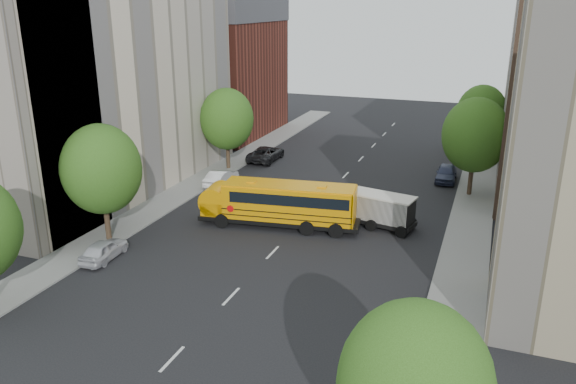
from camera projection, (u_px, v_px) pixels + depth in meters
The scene contains 19 objects.
ground at pixel (284, 241), 37.48m from camera, with size 120.00×120.00×0.00m, color black.
sidewalk_left at pixel (174, 197), 45.71m from camera, with size 3.00×80.00×0.12m, color slate.
sidewalk_right at pixel (468, 236), 38.08m from camera, with size 3.00×80.00×0.12m, color slate.
lane_markings at pixel (327, 195), 46.35m from camera, with size 0.15×64.00×0.01m, color silver.
building_left_cream at pixel (103, 68), 45.56m from camera, with size 10.00×26.00×20.00m, color beige.
building_left_redbrick at pixel (226, 79), 66.19m from camera, with size 10.00×15.00×13.00m, color maroon.
building_left_near at pixel (3, 109), 36.73m from camera, with size 10.00×7.00×17.00m, color #B5A38D.
building_right_far at pixel (573, 80), 46.35m from camera, with size 10.00×22.00×18.00m, color #B5A38D.
street_tree_1 at pixel (101, 169), 35.99m from camera, with size 5.12×5.12×7.90m.
street_tree_2 at pixel (227, 119), 51.99m from camera, with size 4.99×4.99×7.71m.
street_tree_4 at pixel (475, 135), 44.62m from camera, with size 5.25×5.25×8.10m.
street_tree_5 at pixel (481, 113), 55.38m from camera, with size 4.86×4.86×7.51m.
school_bus at pixel (278, 202), 39.44m from camera, with size 11.63×4.12×3.21m.
safari_truck at pixel (376, 209), 39.55m from camera, with size 5.94×3.12×2.42m.
parked_car_0 at pixel (104, 250), 34.62m from camera, with size 1.50×3.74×1.27m, color silver.
parked_car_1 at pixel (221, 178), 48.52m from camera, with size 1.48×4.24×1.40m, color white.
parked_car_2 at pixel (266, 153), 56.17m from camera, with size 2.44×5.28×1.47m, color black.
parked_car_4 at pixel (446, 173), 49.75m from camera, with size 1.72×4.27×1.45m, color #2F3653.
parked_car_5 at pixel (457, 143), 60.59m from camera, with size 1.50×4.29×1.41m, color #A3A49E.
Camera 1 is at (12.33, -32.16, 15.15)m, focal length 35.00 mm.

